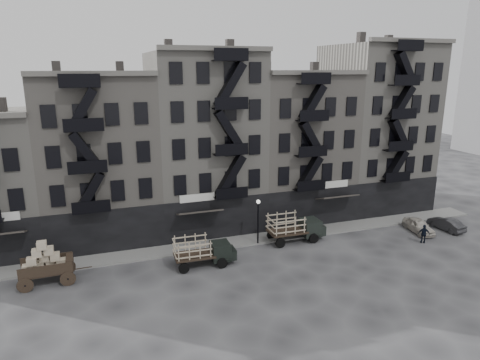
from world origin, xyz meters
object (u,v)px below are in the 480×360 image
object	(u,v)px
car_east	(419,226)
car_far	(446,224)
stake_truck_east	(295,226)
pedestrian_mid	(223,251)
wagon	(44,259)
stake_truck_west	(203,249)
policeman	(424,234)

from	to	relation	value
car_east	car_far	xyz separation A→B (m)	(3.03, -0.40, -0.04)
stake_truck_east	pedestrian_mid	world-z (taller)	stake_truck_east
wagon	stake_truck_west	distance (m)	11.88
car_far	pedestrian_mid	world-z (taller)	pedestrian_mid
stake_truck_east	policeman	xyz separation A→B (m)	(11.01, -4.27, -0.65)
wagon	policeman	bearing A→B (deg)	-7.21
stake_truck_east	policeman	distance (m)	11.82
stake_truck_west	wagon	bearing A→B (deg)	177.20
wagon	stake_truck_east	distance (m)	21.14
stake_truck_east	pedestrian_mid	xyz separation A→B (m)	(-7.54, -1.96, -0.64)
wagon	policeman	xyz separation A→B (m)	(32.11, -3.08, -1.04)
stake_truck_east	pedestrian_mid	bearing A→B (deg)	-165.02
car_east	pedestrian_mid	xyz separation A→B (m)	(-20.02, -0.04, 0.23)
wagon	stake_truck_west	bearing A→B (deg)	-6.36
car_far	pedestrian_mid	distance (m)	23.06
wagon	stake_truck_west	size ratio (longest dim) A/B	0.80
stake_truck_west	policeman	world-z (taller)	stake_truck_west
stake_truck_east	car_east	bearing A→B (deg)	-8.35
car_east	policeman	size ratio (longest dim) A/B	2.17
wagon	car_far	xyz separation A→B (m)	(36.62, -1.13, -1.30)
wagon	policeman	distance (m)	32.27
wagon	pedestrian_mid	size ratio (longest dim) A/B	2.27
car_far	pedestrian_mid	size ratio (longest dim) A/B	2.11
wagon	pedestrian_mid	world-z (taller)	wagon
pedestrian_mid	policeman	size ratio (longest dim) A/B	1.01
stake_truck_east	car_east	distance (m)	12.66
wagon	stake_truck_east	bearing A→B (deg)	1.49
stake_truck_west	pedestrian_mid	size ratio (longest dim) A/B	2.82
stake_truck_east	car_far	xyz separation A→B (m)	(15.52, -2.32, -0.91)
wagon	car_east	bearing A→B (deg)	-2.98
wagon	car_far	size ratio (longest dim) A/B	1.08
stake_truck_west	policeman	xyz separation A→B (m)	(20.28, -2.12, -0.53)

